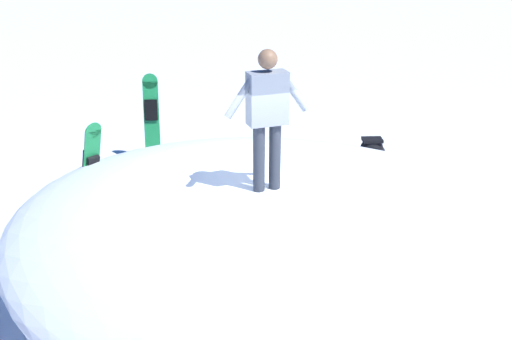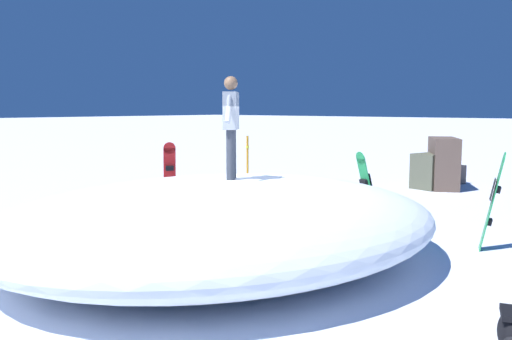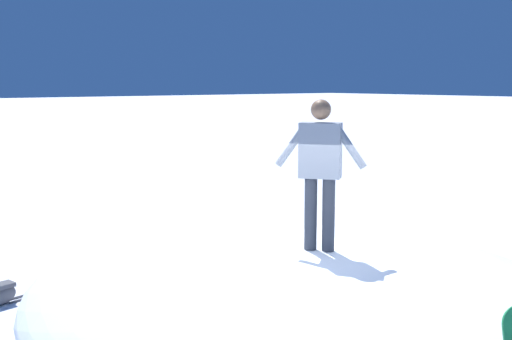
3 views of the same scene
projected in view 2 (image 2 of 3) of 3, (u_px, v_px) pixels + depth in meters
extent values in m
plane|color=white|center=(252.00, 257.00, 8.92)|extent=(240.00, 240.00, 0.00)
ellipsoid|color=white|center=(221.00, 221.00, 8.70)|extent=(7.55, 8.60, 1.30)
cylinder|color=#333842|center=(231.00, 155.00, 8.73)|extent=(0.14, 0.14, 0.82)
cylinder|color=#333842|center=(232.00, 154.00, 8.92)|extent=(0.14, 0.14, 0.82)
cube|color=#8C939E|center=(231.00, 111.00, 8.74)|extent=(0.45, 0.49, 0.61)
sphere|color=#936B4C|center=(231.00, 83.00, 8.69)|extent=(0.22, 0.22, 0.22)
cylinder|color=#8C939E|center=(229.00, 107.00, 8.42)|extent=(0.30, 0.36, 0.50)
cylinder|color=#8C939E|center=(233.00, 107.00, 9.05)|extent=(0.30, 0.36, 0.50)
cube|color=#1E8C47|center=(368.00, 195.00, 10.65)|extent=(0.42, 0.50, 1.49)
cylinder|color=#1E8C47|center=(361.00, 158.00, 10.48)|extent=(0.28, 0.19, 0.27)
cube|color=black|center=(368.00, 182.00, 10.62)|extent=(0.25, 0.19, 0.36)
cube|color=black|center=(364.00, 182.00, 10.57)|extent=(0.21, 0.17, 0.12)
cube|color=black|center=(369.00, 208.00, 10.70)|extent=(0.21, 0.17, 0.12)
cube|color=red|center=(170.00, 179.00, 12.94)|extent=(0.36, 0.37, 1.52)
cylinder|color=red|center=(169.00, 148.00, 12.75)|extent=(0.22, 0.27, 0.29)
cube|color=black|center=(169.00, 168.00, 12.90)|extent=(0.19, 0.23, 0.36)
cube|color=black|center=(170.00, 168.00, 12.83)|extent=(0.18, 0.20, 0.12)
cube|color=black|center=(170.00, 190.00, 12.97)|extent=(0.18, 0.20, 0.12)
cube|color=#1E8C47|center=(491.00, 206.00, 9.25)|extent=(0.40, 0.38, 1.59)
cylinder|color=#1E8C47|center=(503.00, 160.00, 9.10)|extent=(0.17, 0.29, 0.28)
cube|color=black|center=(493.00, 189.00, 9.21)|extent=(0.16, 0.25, 0.38)
cube|color=black|center=(498.00, 190.00, 9.18)|extent=(0.15, 0.21, 0.12)
cube|color=black|center=(489.00, 222.00, 9.29)|extent=(0.15, 0.21, 0.12)
cylinder|color=orange|center=(247.00, 167.00, 14.60)|extent=(0.06, 0.06, 1.72)
cylinder|color=yellow|center=(247.00, 147.00, 14.53)|extent=(0.10, 0.10, 0.06)
cube|color=#515341|center=(435.00, 171.00, 16.49)|extent=(1.11, 1.54, 1.08)
cube|color=#554C47|center=(443.00, 174.00, 17.59)|extent=(1.31, 1.22, 0.61)
cube|color=brown|center=(443.00, 163.00, 16.43)|extent=(1.47, 1.80, 1.56)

